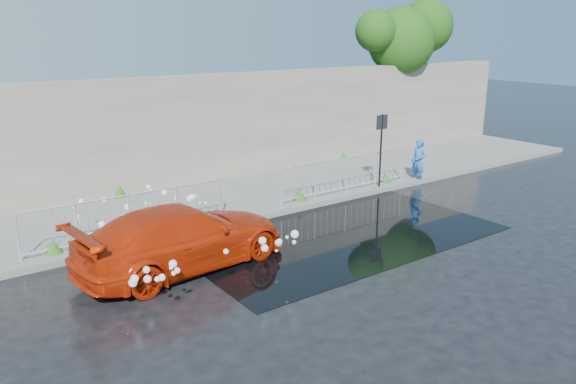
# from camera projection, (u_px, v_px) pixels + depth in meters

# --- Properties ---
(ground) EXTENTS (90.00, 90.00, 0.00)m
(ground) POSITION_uv_depth(u_px,v_px,m) (346.00, 248.00, 13.41)
(ground) COLOR black
(ground) RESTS_ON ground
(pavement) EXTENTS (30.00, 4.00, 0.15)m
(pavement) POSITION_uv_depth(u_px,v_px,m) (237.00, 197.00, 17.27)
(pavement) COLOR #5C5D58
(pavement) RESTS_ON ground
(curb) EXTENTS (30.00, 0.25, 0.16)m
(curb) POSITION_uv_depth(u_px,v_px,m) (274.00, 213.00, 15.72)
(curb) COLOR #5C5D58
(curb) RESTS_ON ground
(retaining_wall) EXTENTS (30.00, 0.60, 3.50)m
(retaining_wall) POSITION_uv_depth(u_px,v_px,m) (201.00, 129.00, 18.48)
(retaining_wall) COLOR #6A6459
(retaining_wall) RESTS_ON pavement
(puddle) EXTENTS (8.00, 5.00, 0.01)m
(puddle) POSITION_uv_depth(u_px,v_px,m) (334.00, 232.00, 14.46)
(puddle) COLOR black
(puddle) RESTS_ON ground
(sign_post) EXTENTS (0.45, 0.06, 2.50)m
(sign_post) POSITION_uv_depth(u_px,v_px,m) (381.00, 139.00, 17.71)
(sign_post) COLOR black
(sign_post) RESTS_ON ground
(tree) EXTENTS (4.95, 2.79, 6.33)m
(tree) POSITION_uv_depth(u_px,v_px,m) (406.00, 36.00, 23.38)
(tree) COLOR #332114
(tree) RESTS_ON ground
(railing_left) EXTENTS (5.05, 0.05, 1.10)m
(railing_left) POSITION_uv_depth(u_px,v_px,m) (130.00, 214.00, 13.54)
(railing_left) COLOR silver
(railing_left) RESTS_ON pavement
(railing_right) EXTENTS (5.05, 0.05, 1.10)m
(railing_right) POSITION_uv_depth(u_px,v_px,m) (347.00, 173.00, 17.50)
(railing_right) COLOR silver
(railing_right) RESTS_ON pavement
(weeds) EXTENTS (12.17, 3.93, 0.37)m
(weeds) POSITION_uv_depth(u_px,v_px,m) (237.00, 194.00, 16.69)
(weeds) COLOR #164A13
(weeds) RESTS_ON pavement
(water_spray) EXTENTS (3.46, 5.57, 1.01)m
(water_spray) POSITION_uv_depth(u_px,v_px,m) (169.00, 230.00, 12.50)
(water_spray) COLOR white
(water_spray) RESTS_ON ground
(red_car) EXTENTS (4.96, 2.45, 1.39)m
(red_car) POSITION_uv_depth(u_px,v_px,m) (183.00, 237.00, 12.17)
(red_car) COLOR #AE2206
(red_car) RESTS_ON ground
(person) EXTENTS (0.37, 0.56, 1.53)m
(person) POSITION_uv_depth(u_px,v_px,m) (418.00, 162.00, 18.87)
(person) COLOR #225DAE
(person) RESTS_ON ground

